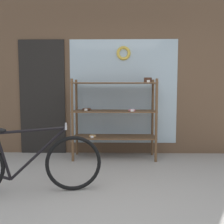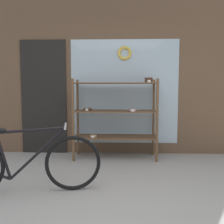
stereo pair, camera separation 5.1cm
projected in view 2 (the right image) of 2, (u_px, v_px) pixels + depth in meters
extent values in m
plane|color=gray|center=(105.00, 222.00, 2.26)|extent=(30.00, 30.00, 0.00)
cube|color=brown|center=(114.00, 46.00, 4.57)|extent=(4.97, 0.08, 3.99)
cube|color=#A3B7C1|center=(124.00, 92.00, 4.59)|extent=(1.97, 0.02, 1.90)
cube|color=black|center=(44.00, 97.00, 4.65)|extent=(0.84, 0.03, 2.10)
torus|color=gold|center=(125.00, 53.00, 4.51)|extent=(0.26, 0.06, 0.26)
cylinder|color=brown|center=(73.00, 120.00, 4.12)|extent=(0.04, 0.04, 1.37)
cylinder|color=brown|center=(157.00, 121.00, 4.07)|extent=(0.04, 0.04, 1.37)
cylinder|color=brown|center=(78.00, 117.00, 4.55)|extent=(0.04, 0.04, 1.37)
cylinder|color=brown|center=(154.00, 118.00, 4.50)|extent=(0.04, 0.04, 1.37)
cube|color=brown|center=(115.00, 137.00, 4.34)|extent=(1.42, 0.48, 0.02)
cube|color=brown|center=(115.00, 111.00, 4.30)|extent=(1.42, 0.48, 0.02)
cube|color=brown|center=(115.00, 83.00, 4.25)|extent=(1.42, 0.48, 0.02)
torus|color=#4C2D1E|center=(88.00, 109.00, 4.36)|extent=(0.16, 0.16, 0.04)
cube|color=white|center=(87.00, 110.00, 4.28)|extent=(0.05, 0.00, 0.04)
torus|color=pink|center=(133.00, 110.00, 4.16)|extent=(0.12, 0.12, 0.03)
cube|color=white|center=(133.00, 111.00, 4.09)|extent=(0.05, 0.00, 0.04)
torus|color=tan|center=(93.00, 136.00, 4.27)|extent=(0.13, 0.13, 0.04)
cube|color=white|center=(93.00, 137.00, 4.20)|extent=(0.05, 0.00, 0.04)
cylinder|color=#422619|center=(149.00, 80.00, 4.11)|extent=(0.13, 0.13, 0.08)
cube|color=white|center=(149.00, 81.00, 4.04)|extent=(0.05, 0.00, 0.04)
torus|color=black|center=(73.00, 163.00, 2.95)|extent=(0.65, 0.18, 0.65)
cylinder|color=black|center=(38.00, 153.00, 2.87)|extent=(0.64, 0.16, 0.60)
cylinder|color=black|center=(31.00, 130.00, 2.83)|extent=(0.75, 0.19, 0.07)
cylinder|color=black|center=(3.00, 156.00, 2.81)|extent=(0.17, 0.07, 0.54)
cylinder|color=#B2B2B7|center=(65.00, 126.00, 2.89)|extent=(0.12, 0.46, 0.02)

